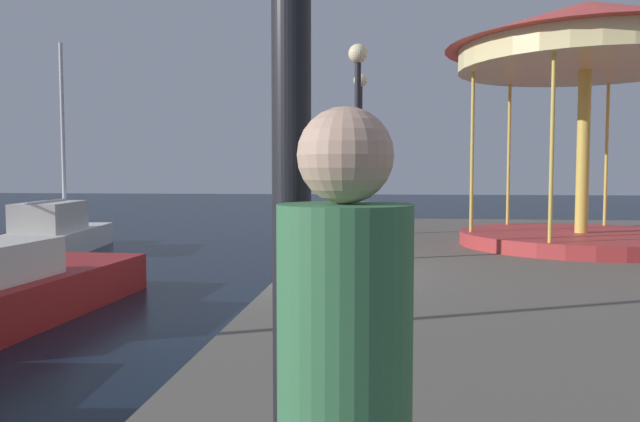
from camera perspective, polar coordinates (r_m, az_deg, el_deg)
name	(u,v)px	position (r m, az deg, el deg)	size (l,w,h in m)	color
ground_plane	(286,315)	(10.74, -3.18, -9.67)	(120.00, 120.00, 0.00)	black
motorboat_red	(14,288)	(11.65, -26.61, -6.42)	(2.31, 5.49, 1.37)	maroon
sailboat_white	(50,235)	(20.14, -23.82, -2.05)	(3.01, 6.83, 6.57)	white
carousel	(585,64)	(15.27, 23.49, 12.47)	(6.21, 6.21, 5.47)	#B23333
lamp_post_mid_promenade	(358,112)	(11.59, 3.53, 9.18)	(0.36, 0.36, 4.05)	black
lamp_post_far_end	(360,125)	(16.43, 3.75, 8.00)	(0.36, 0.36, 4.28)	black
bollard_north	(348,224)	(17.53, 2.62, -1.21)	(0.24, 0.24, 0.40)	#2D2D33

